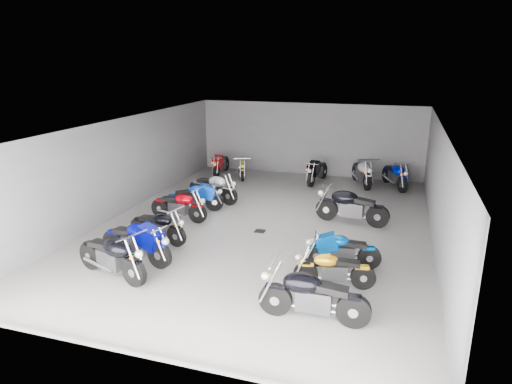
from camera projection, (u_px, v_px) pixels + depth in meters
ground at (265, 226)px, 14.44m from camera, size 14.00×14.00×0.00m
wall_back at (309, 139)px, 20.38m from camera, size 10.00×0.10×3.20m
wall_left at (123, 166)px, 15.43m from camera, size 0.10×14.00×3.20m
wall_right at (439, 191)px, 12.53m from camera, size 0.10×14.00×3.20m
ceiling at (265, 124)px, 13.52m from camera, size 10.00×14.00×0.04m
drain_grate at (260, 231)px, 13.98m from camera, size 0.32×0.32×0.01m
motorcycle_left_a at (112, 256)px, 10.90m from camera, size 2.26×0.84×1.02m
motorcycle_left_b at (137, 242)px, 11.76m from camera, size 2.28×0.69×1.01m
motorcycle_left_c at (158, 226)px, 13.05m from camera, size 1.97×0.57×0.88m
motorcycle_left_d at (179, 206)px, 14.81m from camera, size 2.06×0.46×0.91m
motorcycle_left_e at (194, 198)px, 15.66m from camera, size 1.95×0.92×0.90m
motorcycle_left_f at (213, 188)px, 16.73m from camera, size 2.15×0.79×0.97m
motorcycle_right_a at (312, 296)px, 9.10m from camera, size 2.28×0.45×1.00m
motorcycle_right_b at (333, 269)px, 10.46m from camera, size 1.88×0.52×0.83m
motorcycle_right_c at (342, 250)px, 11.47m from camera, size 1.91×0.54×0.84m
motorcycle_right_e at (351, 207)px, 14.49m from camera, size 2.37×0.56×1.04m
motorcycle_back_a at (221, 164)px, 20.65m from camera, size 0.43×2.03×0.89m
motorcycle_back_b at (242, 168)px, 20.09m from camera, size 0.75×1.77×0.81m
motorcycle_back_d at (317, 171)px, 19.21m from camera, size 0.55×2.16×0.95m
motorcycle_back_e at (362, 172)px, 18.84m from camera, size 1.00×2.20×1.02m
motorcycle_back_f at (395, 175)px, 18.51m from camera, size 1.06×2.08×0.98m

